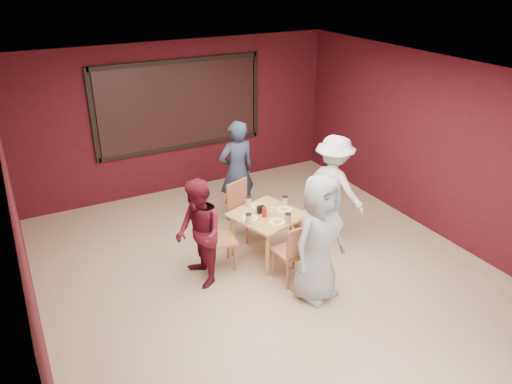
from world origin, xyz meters
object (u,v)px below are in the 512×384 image
dining_table (267,219)px  diner_right (333,187)px  diner_back (237,171)px  chair_left (214,237)px  diner_front (319,239)px  chair_front (295,250)px  chair_back (243,206)px  chair_right (311,215)px  diner_left (199,234)px

dining_table → diner_right: (1.24, 0.11, 0.21)m
diner_back → diner_right: bearing=130.9°
diner_back → chair_left: bearing=50.7°
diner_right → diner_front: bearing=116.8°
chair_front → chair_back: 1.51m
diner_front → chair_front: bearing=87.1°
chair_back → chair_right: bearing=-46.1°
dining_table → chair_front: chair_front is taller
diner_back → diner_front: bearing=87.6°
chair_left → diner_back: size_ratio=0.53×
dining_table → chair_front: size_ratio=1.23×
chair_back → diner_back: 0.69m
dining_table → chair_front: 0.76m
chair_front → diner_front: (0.09, -0.40, 0.35)m
diner_left → diner_right: diner_right is taller
dining_table → chair_back: 0.76m
diner_left → diner_right: (2.37, 0.25, 0.08)m
diner_front → chair_back: bearing=78.5°
chair_front → diner_front: diner_front is taller
dining_table → diner_right: bearing=4.8°
diner_right → diner_left: bearing=75.0°
diner_left → chair_back: bearing=130.5°
dining_table → diner_front: 1.18m
chair_back → chair_left: chair_left is taller
diner_left → chair_left: bearing=126.4°
chair_back → diner_back: bearing=72.7°
chair_right → diner_right: (0.51, 0.15, 0.31)m
chair_front → chair_left: bearing=135.5°
chair_right → diner_front: bearing=-119.7°
chair_right → diner_front: diner_front is taller
chair_back → diner_front: size_ratio=0.52×
chair_front → diner_right: size_ratio=0.54×
diner_right → chair_back: bearing=42.0°
diner_right → diner_back: bearing=21.2°
diner_front → diner_back: (0.04, 2.47, 0.00)m
diner_back → diner_right: diner_back is taller
chair_front → diner_right: bearing=34.9°
chair_right → diner_left: bearing=-176.9°
diner_left → diner_right: bearing=97.2°
diner_front → diner_back: size_ratio=1.00×
chair_front → diner_back: size_ratio=0.52×
chair_back → diner_left: 1.44m
diner_front → chair_left: bearing=111.7°
chair_front → chair_back: same height
chair_front → diner_left: 1.31m
diner_left → chair_right: bearing=94.3°
chair_back → diner_left: diner_left is taller
dining_table → diner_front: (0.10, -1.15, 0.24)m
chair_left → diner_right: diner_right is taller
chair_left → diner_left: size_ratio=0.60×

